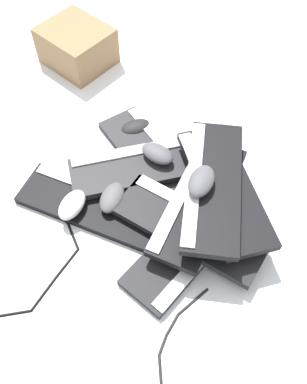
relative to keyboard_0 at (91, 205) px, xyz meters
name	(u,v)px	position (x,y,z in m)	size (l,w,h in m)	color
ground_plane	(140,222)	(-0.12, 0.10, -0.01)	(3.20, 3.20, 0.00)	silver
keyboard_0	(91,205)	(0.00, 0.00, 0.00)	(0.42, 0.42, 0.03)	black
keyboard_1	(190,244)	(-0.22, 0.23, 0.00)	(0.46, 0.33, 0.03)	black
keyboard_2	(152,158)	(-0.24, -0.10, 0.00)	(0.23, 0.46, 0.03)	#232326
keyboard_3	(190,227)	(-0.24, 0.20, 0.03)	(0.38, 0.45, 0.03)	black
keyboard_4	(198,199)	(-0.29, 0.14, 0.06)	(0.42, 0.41, 0.03)	black
keyboard_5	(224,187)	(-0.36, 0.15, 0.09)	(0.21, 0.46, 0.03)	black
keyboard_6	(212,185)	(-0.32, 0.14, 0.12)	(0.35, 0.46, 0.03)	black
keyboard_7	(141,166)	(-0.19, -0.06, 0.03)	(0.46, 0.21, 0.03)	#232326
mouse_0	(112,198)	(-0.06, 0.02, 0.04)	(0.11, 0.07, 0.04)	#4C4C51
mouse_1	(157,153)	(-0.24, -0.06, 0.07)	(0.11, 0.07, 0.04)	#4C4C51
mouse_2	(201,181)	(-0.29, 0.14, 0.16)	(0.11, 0.07, 0.04)	#4C4C51
mouse_3	(72,205)	(0.05, 0.00, 0.04)	(0.11, 0.07, 0.04)	#B7B7BC
mouse_4	(137,127)	(-0.24, -0.23, 0.01)	(0.11, 0.07, 0.04)	black
cable_0	(137,379)	(0.05, 0.51, -0.01)	(0.55, 0.23, 0.01)	black
cable_1	(9,286)	(0.28, 0.16, -0.01)	(0.59, 0.45, 0.01)	black
cardboard_box	(77,46)	(-0.16, -0.66, 0.06)	(0.24, 0.21, 0.14)	olive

